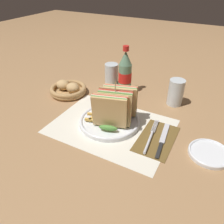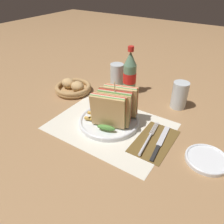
% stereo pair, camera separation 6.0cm
% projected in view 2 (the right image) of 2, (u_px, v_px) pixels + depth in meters
% --- Properties ---
extents(ground_plane, '(4.00, 4.00, 0.00)m').
position_uv_depth(ground_plane, '(115.00, 123.00, 0.84)').
color(ground_plane, '#9E754C').
extents(placemat, '(0.44, 0.32, 0.00)m').
position_uv_depth(placemat, '(111.00, 126.00, 0.82)').
color(placemat, silver).
rests_on(placemat, ground_plane).
extents(plate_main, '(0.23, 0.23, 0.02)m').
position_uv_depth(plate_main, '(109.00, 121.00, 0.83)').
color(plate_main, white).
rests_on(plate_main, ground_plane).
extents(club_sandwich, '(0.14, 0.17, 0.16)m').
position_uv_depth(club_sandwich, '(115.00, 107.00, 0.79)').
color(club_sandwich, tan).
rests_on(club_sandwich, plate_main).
extents(fries_pile, '(0.08, 0.08, 0.02)m').
position_uv_depth(fries_pile, '(99.00, 115.00, 0.83)').
color(fries_pile, gold).
rests_on(fries_pile, plate_main).
extents(ketchup_blob, '(0.04, 0.03, 0.01)m').
position_uv_depth(ketchup_blob, '(103.00, 112.00, 0.85)').
color(ketchup_blob, maroon).
rests_on(ketchup_blob, plate_main).
extents(napkin, '(0.12, 0.20, 0.00)m').
position_uv_depth(napkin, '(154.00, 141.00, 0.75)').
color(napkin, brown).
rests_on(napkin, ground_plane).
extents(fork, '(0.03, 0.19, 0.01)m').
position_uv_depth(fork, '(147.00, 141.00, 0.74)').
color(fork, silver).
rests_on(fork, napkin).
extents(knife, '(0.04, 0.19, 0.00)m').
position_uv_depth(knife, '(160.00, 143.00, 0.73)').
color(knife, black).
rests_on(knife, napkin).
extents(coke_bottle_near, '(0.06, 0.06, 0.22)m').
position_uv_depth(coke_bottle_near, '(130.00, 74.00, 1.00)').
color(coke_bottle_near, slate).
rests_on(coke_bottle_near, ground_plane).
extents(glass_near, '(0.07, 0.07, 0.11)m').
position_uv_depth(glass_near, '(179.00, 97.00, 0.91)').
color(glass_near, silver).
rests_on(glass_near, ground_plane).
extents(glass_far, '(0.07, 0.07, 0.11)m').
position_uv_depth(glass_far, '(117.00, 77.00, 1.08)').
color(glass_far, silver).
rests_on(glass_far, ground_plane).
extents(bread_basket, '(0.17, 0.17, 0.06)m').
position_uv_depth(bread_basket, '(73.00, 88.00, 1.04)').
color(bread_basket, '#AD8451').
rests_on(bread_basket, ground_plane).
extents(side_saucer, '(0.13, 0.13, 0.01)m').
position_uv_depth(side_saucer, '(207.00, 159.00, 0.67)').
color(side_saucer, white).
rests_on(side_saucer, ground_plane).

